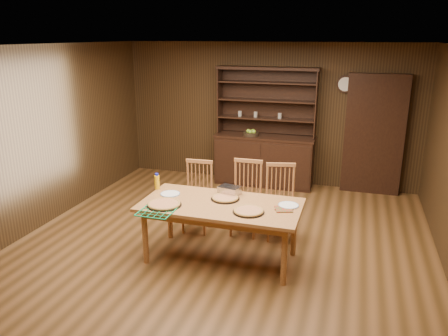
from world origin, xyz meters
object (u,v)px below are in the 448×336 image
(chair_left, at_px, (198,193))
(juice_bottle, at_px, (157,182))
(china_hutch, at_px, (264,154))
(dining_table, at_px, (221,209))
(chair_right, at_px, (280,199))
(chair_center, at_px, (246,195))

(chair_left, xyz_separation_m, juice_bottle, (-0.38, -0.53, 0.31))
(china_hutch, bearing_deg, dining_table, -88.25)
(china_hutch, xyz_separation_m, juice_bottle, (-0.88, -2.74, 0.26))
(china_hutch, xyz_separation_m, dining_table, (0.09, -2.99, 0.08))
(china_hutch, bearing_deg, chair_right, -72.29)
(dining_table, distance_m, chair_right, 1.07)
(dining_table, distance_m, chair_center, 0.90)
(china_hutch, relative_size, juice_bottle, 10.01)
(dining_table, xyz_separation_m, chair_center, (0.10, 0.89, -0.11))
(chair_right, bearing_deg, china_hutch, 94.30)
(dining_table, xyz_separation_m, chair_right, (0.58, 0.89, -0.12))
(chair_left, bearing_deg, chair_right, 2.34)
(chair_right, height_order, juice_bottle, chair_right)
(china_hutch, height_order, chair_left, china_hutch)
(china_hutch, relative_size, chair_center, 2.07)
(chair_left, distance_m, chair_right, 1.18)
(china_hutch, xyz_separation_m, chair_right, (0.67, -2.10, -0.05))
(dining_table, distance_m, chair_left, 0.99)
(dining_table, bearing_deg, juice_bottle, 165.59)
(chair_center, bearing_deg, juice_bottle, -150.33)
(chair_right, bearing_deg, chair_center, 167.20)
(chair_right, xyz_separation_m, juice_bottle, (-1.55, -0.64, 0.30))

